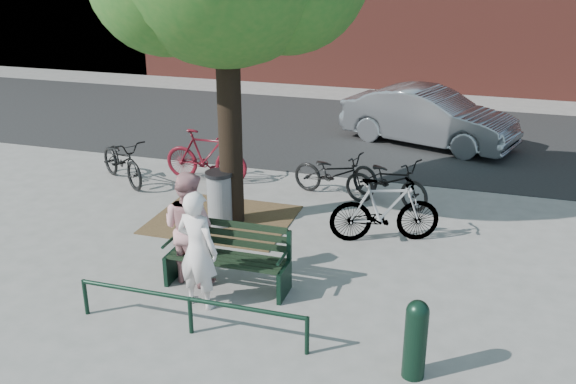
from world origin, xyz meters
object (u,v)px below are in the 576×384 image
(park_bench, at_px, (229,254))
(person_left, at_px, (198,250))
(person_right, at_px, (189,227))
(parked_car, at_px, (428,117))
(bollard, at_px, (416,337))
(bicycle_c, at_px, (334,174))
(litter_bin, at_px, (220,198))

(park_bench, height_order, person_left, person_left)
(park_bench, distance_m, person_right, 0.69)
(parked_car, bearing_deg, bollard, -156.88)
(person_left, height_order, person_right, person_right)
(person_right, height_order, bicycle_c, person_right)
(person_left, bearing_deg, bicycle_c, -87.80)
(park_bench, xyz_separation_m, bicycle_c, (0.60, 3.84, -0.03))
(park_bench, bearing_deg, litter_bin, 116.29)
(litter_bin, distance_m, bicycle_c, 2.46)
(person_left, relative_size, person_right, 1.00)
(park_bench, distance_m, person_left, 0.73)
(person_left, height_order, parked_car, person_left)
(park_bench, relative_size, parked_car, 0.42)
(person_right, xyz_separation_m, litter_bin, (-0.35, 1.92, -0.33))
(park_bench, height_order, bicycle_c, park_bench)
(person_right, bearing_deg, person_left, 136.68)
(person_left, xyz_separation_m, parked_car, (2.14, 8.52, -0.13))
(person_left, height_order, litter_bin, person_left)
(person_right, xyz_separation_m, parked_car, (2.56, 7.89, -0.14))
(bollard, height_order, parked_car, parked_car)
(park_bench, height_order, litter_bin, park_bench)
(park_bench, distance_m, bollard, 3.05)
(bollard, relative_size, litter_bin, 0.99)
(person_left, distance_m, person_right, 0.76)
(person_right, bearing_deg, parked_car, -95.48)
(litter_bin, bearing_deg, bicycle_c, 51.06)
(litter_bin, distance_m, parked_car, 6.64)
(person_right, height_order, bollard, person_right)
(park_bench, xyz_separation_m, litter_bin, (-0.95, 1.92, 0.01))
(bicycle_c, relative_size, parked_car, 0.41)
(person_right, relative_size, litter_bin, 1.70)
(litter_bin, xyz_separation_m, bicycle_c, (1.55, 1.91, -0.04))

